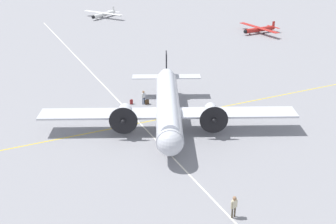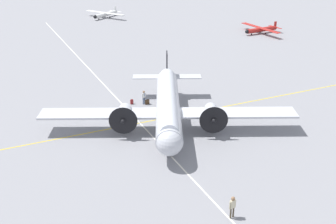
{
  "view_description": "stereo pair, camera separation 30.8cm",
  "coord_description": "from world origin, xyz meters",
  "px_view_note": "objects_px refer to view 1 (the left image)",
  "views": [
    {
      "loc": [
        -17.63,
        -37.31,
        19.93
      ],
      "look_at": [
        0.0,
        0.0,
        1.63
      ],
      "focal_mm": 45.0,
      "sensor_mm": 36.0,
      "label": 1
    },
    {
      "loc": [
        -17.35,
        -37.45,
        19.93
      ],
      "look_at": [
        0.0,
        0.0,
        1.63
      ],
      "focal_mm": 45.0,
      "sensor_mm": 36.0,
      "label": 2
    }
  ],
  "objects_px": {
    "airliner_main": "(168,106)",
    "light_aircraft_distant": "(259,29)",
    "crew_foreground": "(234,205)",
    "light_aircraft_taxiing": "(103,14)",
    "passenger_boarding": "(143,96)",
    "suitcase_near_door": "(131,102)",
    "suitcase_upright_spare": "(147,102)"
  },
  "relations": [
    {
      "from": "light_aircraft_taxiing",
      "to": "light_aircraft_distant",
      "type": "bearing_deg",
      "value": 96.98
    },
    {
      "from": "crew_foreground",
      "to": "light_aircraft_taxiing",
      "type": "relative_size",
      "value": 0.19
    },
    {
      "from": "suitcase_upright_spare",
      "to": "light_aircraft_distant",
      "type": "distance_m",
      "value": 42.4
    },
    {
      "from": "airliner_main",
      "to": "suitcase_upright_spare",
      "type": "xyz_separation_m",
      "value": [
        0.43,
        6.94,
        -2.2
      ]
    },
    {
      "from": "suitcase_upright_spare",
      "to": "light_aircraft_taxiing",
      "type": "bearing_deg",
      "value": 78.29
    },
    {
      "from": "passenger_boarding",
      "to": "suitcase_upright_spare",
      "type": "relative_size",
      "value": 2.88
    },
    {
      "from": "light_aircraft_distant",
      "to": "light_aircraft_taxiing",
      "type": "bearing_deg",
      "value": -54.61
    },
    {
      "from": "light_aircraft_taxiing",
      "to": "crew_foreground",
      "type": "bearing_deg",
      "value": 47.07
    },
    {
      "from": "passenger_boarding",
      "to": "light_aircraft_taxiing",
      "type": "distance_m",
      "value": 53.91
    },
    {
      "from": "light_aircraft_distant",
      "to": "light_aircraft_taxiing",
      "type": "height_order",
      "value": "light_aircraft_taxiing"
    },
    {
      "from": "airliner_main",
      "to": "light_aircraft_distant",
      "type": "height_order",
      "value": "airliner_main"
    },
    {
      "from": "airliner_main",
      "to": "light_aircraft_taxiing",
      "type": "bearing_deg",
      "value": -166.79
    },
    {
      "from": "airliner_main",
      "to": "light_aircraft_distant",
      "type": "xyz_separation_m",
      "value": [
        35.1,
        31.33,
        -1.64
      ]
    },
    {
      "from": "light_aircraft_distant",
      "to": "light_aircraft_taxiing",
      "type": "distance_m",
      "value": 37.07
    },
    {
      "from": "passenger_boarding",
      "to": "light_aircraft_taxiing",
      "type": "relative_size",
      "value": 0.18
    },
    {
      "from": "passenger_boarding",
      "to": "light_aircraft_distant",
      "type": "distance_m",
      "value": 42.6
    },
    {
      "from": "airliner_main",
      "to": "suitcase_near_door",
      "type": "bearing_deg",
      "value": -146.54
    },
    {
      "from": "passenger_boarding",
      "to": "light_aircraft_distant",
      "type": "xyz_separation_m",
      "value": [
        35.04,
        24.22,
        -0.22
      ]
    },
    {
      "from": "suitcase_upright_spare",
      "to": "light_aircraft_distant",
      "type": "xyz_separation_m",
      "value": [
        34.67,
        24.39,
        0.56
      ]
    },
    {
      "from": "airliner_main",
      "to": "crew_foreground",
      "type": "distance_m",
      "value": 16.15
    },
    {
      "from": "suitcase_near_door",
      "to": "suitcase_upright_spare",
      "type": "relative_size",
      "value": 1.03
    },
    {
      "from": "crew_foreground",
      "to": "suitcase_near_door",
      "type": "relative_size",
      "value": 2.97
    },
    {
      "from": "light_aircraft_taxiing",
      "to": "passenger_boarding",
      "type": "bearing_deg",
      "value": 45.08
    },
    {
      "from": "suitcase_upright_spare",
      "to": "light_aircraft_distant",
      "type": "relative_size",
      "value": 0.06
    },
    {
      "from": "passenger_boarding",
      "to": "suitcase_near_door",
      "type": "relative_size",
      "value": 2.8
    },
    {
      "from": "passenger_boarding",
      "to": "crew_foreground",
      "type": "bearing_deg",
      "value": 61.72
    },
    {
      "from": "crew_foreground",
      "to": "light_aircraft_taxiing",
      "type": "height_order",
      "value": "light_aircraft_taxiing"
    },
    {
      "from": "passenger_boarding",
      "to": "suitcase_near_door",
      "type": "height_order",
      "value": "passenger_boarding"
    },
    {
      "from": "suitcase_near_door",
      "to": "suitcase_upright_spare",
      "type": "bearing_deg",
      "value": -24.76
    },
    {
      "from": "light_aircraft_distant",
      "to": "suitcase_near_door",
      "type": "bearing_deg",
      "value": 28.57
    },
    {
      "from": "crew_foreground",
      "to": "suitcase_near_door",
      "type": "height_order",
      "value": "crew_foreground"
    },
    {
      "from": "suitcase_near_door",
      "to": "passenger_boarding",
      "type": "bearing_deg",
      "value": -24.72
    }
  ]
}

